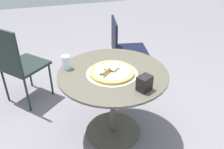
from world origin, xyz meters
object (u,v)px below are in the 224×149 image
at_px(pizza_on_tray, 112,72).
at_px(pizza_server, 109,69).
at_px(patio_table, 113,90).
at_px(patio_chair_near, 124,47).
at_px(patio_chair_far, 17,61).
at_px(drinking_cup, 66,62).
at_px(napkin_dispenser, 144,83).

relative_size(pizza_on_tray, pizza_server, 2.35).
distance_m(patio_table, patio_chair_near, 0.95).
distance_m(pizza_on_tray, pizza_server, 0.05).
height_order(pizza_server, patio_chair_far, patio_chair_far).
distance_m(drinking_cup, patio_chair_near, 1.07).
relative_size(patio_table, napkin_dispenser, 8.06).
distance_m(pizza_on_tray, patio_chair_far, 1.16).
relative_size(pizza_on_tray, drinking_cup, 3.60).
bearing_deg(napkin_dispenser, patio_chair_far, -75.31).
height_order(patio_table, pizza_on_tray, pizza_on_tray).
bearing_deg(patio_chair_far, patio_chair_near, -176.01).
height_order(pizza_server, napkin_dispenser, napkin_dispenser).
relative_size(drinking_cup, patio_chair_near, 0.14).
relative_size(patio_table, pizza_server, 5.10).
distance_m(pizza_server, drinking_cup, 0.39).
xyz_separation_m(patio_table, pizza_server, (0.04, 0.03, 0.24)).
bearing_deg(drinking_cup, patio_chair_near, -138.67).
height_order(drinking_cup, patio_chair_near, patio_chair_near).
height_order(drinking_cup, patio_chair_far, patio_chair_far).
relative_size(patio_table, pizza_on_tray, 2.17).
bearing_deg(patio_table, napkin_dispenser, 114.65).
distance_m(pizza_server, patio_chair_near, 1.03).
bearing_deg(napkin_dispenser, patio_table, -92.76).
height_order(pizza_server, drinking_cup, drinking_cup).
distance_m(patio_table, napkin_dispenser, 0.43).
xyz_separation_m(drinking_cup, patio_chair_far, (0.47, -0.60, -0.22)).
bearing_deg(patio_chair_near, napkin_dispenser, 77.70).
relative_size(patio_table, drinking_cup, 7.82).
height_order(pizza_on_tray, napkin_dispenser, napkin_dispenser).
xyz_separation_m(patio_table, patio_chair_far, (0.84, -0.77, 0.02)).
bearing_deg(patio_chair_near, pizza_on_tray, 64.41).
bearing_deg(drinking_cup, patio_chair_far, -51.74).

